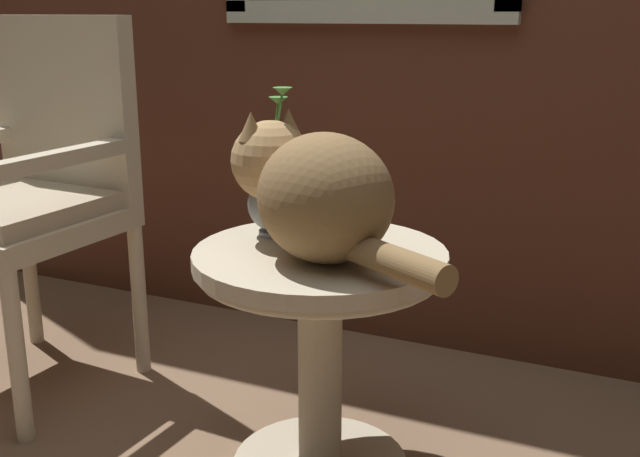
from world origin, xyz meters
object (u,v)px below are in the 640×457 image
Objects in this scene: wicker_side_table at (320,320)px; pewter_vase_with_ivy at (274,195)px; wicker_chair at (32,184)px; cat at (315,191)px.

wicker_side_table is 1.64× the size of pewter_vase_with_ivy.
wicker_side_table is 0.54× the size of wicker_chair.
pewter_vase_with_ivy reaches higher than wicker_side_table.
wicker_side_table is at bearing -24.15° from pewter_vase_with_ivy.
pewter_vase_with_ivy is (0.81, -0.06, 0.06)m from wicker_chair.
wicker_chair is 1.77× the size of cat.
wicker_chair reaches higher than pewter_vase_with_ivy.
wicker_side_table is 0.98m from wicker_chair.
wicker_side_table is 0.31m from pewter_vase_with_ivy.
wicker_chair is 3.05× the size of pewter_vase_with_ivy.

